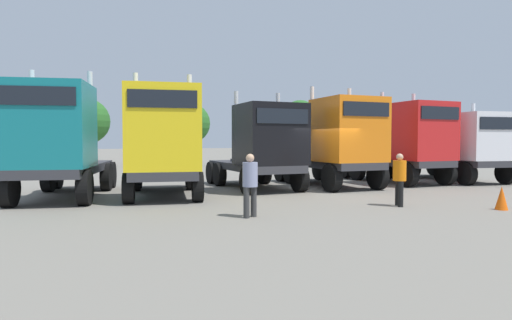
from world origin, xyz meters
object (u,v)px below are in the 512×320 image
semi_truck_yellow (163,142)px  traffic_cone_near (502,198)px  semi_truck_orange (340,142)px  visitor_in_hivis (399,176)px  semi_truck_teal (57,141)px  semi_truck_red (409,142)px  semi_truck_white (467,146)px  visitor_with_camera (250,181)px  semi_truck_black (263,146)px

semi_truck_yellow → traffic_cone_near: 10.82m
semi_truck_orange → visitor_in_hivis: bearing=-12.2°
semi_truck_teal → semi_truck_red: bearing=102.6°
visitor_in_hivis → semi_truck_red: bearing=68.9°
semi_truck_red → visitor_in_hivis: 7.55m
semi_truck_white → visitor_with_camera: semi_truck_white is taller
semi_truck_teal → visitor_with_camera: size_ratio=4.06×
semi_truck_yellow → visitor_with_camera: (1.37, -4.57, -0.99)m
semi_truck_white → traffic_cone_near: semi_truck_white is taller
semi_truck_teal → semi_truck_black: bearing=104.2°
semi_truck_red → traffic_cone_near: bearing=-22.2°
semi_truck_orange → visitor_in_hivis: 5.31m
semi_truck_black → semi_truck_white: 10.59m
semi_truck_teal → semi_truck_red: semi_truck_teal is taller
semi_truck_white → visitor_in_hivis: size_ratio=4.14×
semi_truck_teal → traffic_cone_near: bearing=72.3°
semi_truck_yellow → semi_truck_red: size_ratio=1.04×
semi_truck_red → semi_truck_white: 3.23m
semi_truck_orange → traffic_cone_near: size_ratio=8.72×
semi_truck_red → traffic_cone_near: 7.81m
semi_truck_teal → semi_truck_white: 18.21m
semi_truck_yellow → semi_truck_orange: semi_truck_yellow is taller
semi_truck_teal → semi_truck_red: 15.01m
semi_truck_teal → visitor_in_hivis: 11.19m
semi_truck_white → semi_truck_red: bearing=-89.3°
visitor_in_hivis → semi_truck_black: bearing=134.4°
visitor_with_camera → semi_truck_orange: bearing=103.8°
semi_truck_black → semi_truck_red: semi_truck_red is taller
semi_truck_teal → visitor_with_camera: 7.27m
semi_truck_yellow → semi_truck_white: (14.82, 0.22, -0.20)m
semi_truck_teal → semi_truck_white: bearing=101.2°
visitor_in_hivis → visitor_with_camera: (-4.98, 0.03, 0.03)m
semi_truck_black → traffic_cone_near: bearing=31.3°
semi_truck_orange → visitor_with_camera: size_ratio=3.63×
semi_truck_yellow → semi_truck_black: semi_truck_yellow is taller
visitor_in_hivis → semi_truck_yellow: bearing=167.9°
semi_truck_red → semi_truck_white: size_ratio=0.90×
semi_truck_black → semi_truck_orange: size_ratio=0.95×
semi_truck_orange → traffic_cone_near: (1.01, -6.78, -1.63)m
semi_truck_black → visitor_with_camera: semi_truck_black is taller
semi_truck_white → semi_truck_orange: bearing=-82.6°
semi_truck_red → visitor_in_hivis: size_ratio=3.75×
semi_truck_black → visitor_in_hivis: semi_truck_black is taller
semi_truck_yellow → visitor_with_camera: 4.88m
semi_truck_yellow → visitor_in_hivis: semi_truck_yellow is taller
semi_truck_red → semi_truck_orange: bearing=-85.5°
visitor_with_camera → traffic_cone_near: (7.26, -1.76, -0.62)m
semi_truck_white → visitor_in_hivis: 9.78m
semi_truck_teal → semi_truck_yellow: size_ratio=1.08×
traffic_cone_near → visitor_in_hivis: bearing=142.9°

